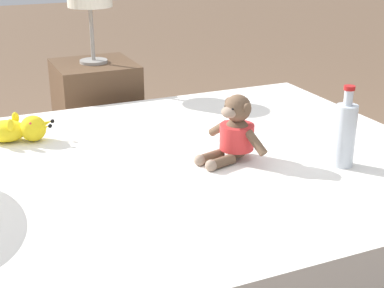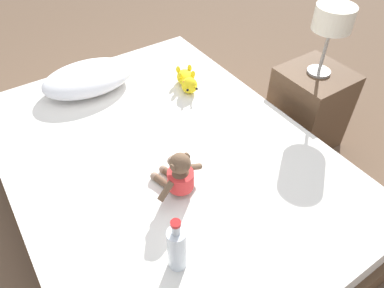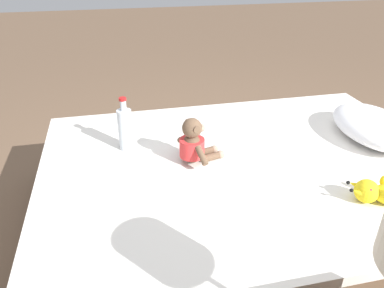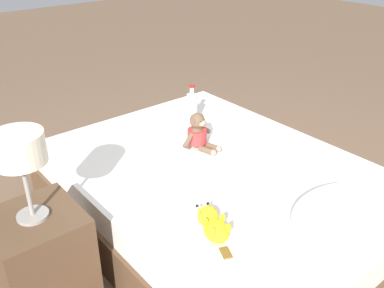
% 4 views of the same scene
% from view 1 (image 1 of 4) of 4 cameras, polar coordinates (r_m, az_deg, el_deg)
% --- Properties ---
extents(ground_plane, '(16.00, 16.00, 0.00)m').
position_cam_1_polar(ground_plane, '(2.18, -3.27, -12.32)').
color(ground_plane, brown).
extents(bed, '(1.55, 2.09, 0.43)m').
position_cam_1_polar(bed, '(2.08, -3.39, -7.48)').
color(bed, brown).
rests_on(bed, ground_plane).
extents(plush_monkey, '(0.28, 0.24, 0.24)m').
position_cam_1_polar(plush_monkey, '(1.99, 4.32, 1.11)').
color(plush_monkey, brown).
rests_on(plush_monkey, bed).
extents(plush_yellow_creature, '(0.18, 0.32, 0.10)m').
position_cam_1_polar(plush_yellow_creature, '(2.27, -17.18, 1.42)').
color(plush_yellow_creature, yellow).
rests_on(plush_yellow_creature, bed).
extents(glass_bottle, '(0.07, 0.07, 0.28)m').
position_cam_1_polar(glass_bottle, '(1.99, 15.15, 1.02)').
color(glass_bottle, silver).
rests_on(glass_bottle, bed).
extents(nightstand, '(0.40, 0.40, 0.55)m').
position_cam_1_polar(nightstand, '(3.01, -9.55, 2.95)').
color(nightstand, brown).
rests_on(nightstand, ground_plane).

